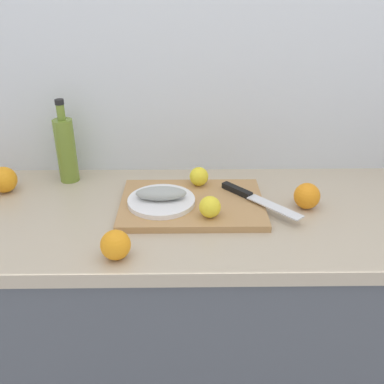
{
  "coord_description": "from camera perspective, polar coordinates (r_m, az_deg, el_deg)",
  "views": [
    {
      "loc": [
        -0.13,
        -1.11,
        1.54
      ],
      "look_at": [
        -0.12,
        0.03,
        0.95
      ],
      "focal_mm": 40.34,
      "sensor_mm": 36.0,
      "label": 1
    }
  ],
  "objects": [
    {
      "name": "back_wall",
      "position": [
        1.47,
        4.63,
        15.95
      ],
      "size": [
        3.2,
        0.05,
        2.5
      ],
      "primitive_type": "cube",
      "color": "silver",
      "rests_on": "ground_plane"
    },
    {
      "name": "kitchen_counter",
      "position": [
        1.56,
        4.55,
        -16.94
      ],
      "size": [
        2.0,
        0.6,
        0.9
      ],
      "color": "#4C5159",
      "rests_on": "ground_plane"
    },
    {
      "name": "cutting_board",
      "position": [
        1.3,
        0.0,
        -1.57
      ],
      "size": [
        0.43,
        0.3,
        0.02
      ],
      "primitive_type": "cube",
      "color": "tan",
      "rests_on": "kitchen_counter"
    },
    {
      "name": "white_plate",
      "position": [
        1.28,
        -4.07,
        -1.19
      ],
      "size": [
        0.2,
        0.2,
        0.01
      ],
      "primitive_type": "cylinder",
      "color": "white",
      "rests_on": "cutting_board"
    },
    {
      "name": "fish_fillet",
      "position": [
        1.27,
        -4.11,
        -0.18
      ],
      "size": [
        0.15,
        0.06,
        0.04
      ],
      "primitive_type": "ellipsoid",
      "color": "#999E99",
      "rests_on": "white_plate"
    },
    {
      "name": "chef_knife",
      "position": [
        1.31,
        7.68,
        -0.53
      ],
      "size": [
        0.22,
        0.23,
        0.02
      ],
      "rotation": [
        0.0,
        0.0,
        -0.84
      ],
      "color": "silver",
      "rests_on": "cutting_board"
    },
    {
      "name": "lemon_0",
      "position": [
        1.38,
        0.92,
        2.07
      ],
      "size": [
        0.06,
        0.06,
        0.06
      ],
      "primitive_type": "sphere",
      "color": "yellow",
      "rests_on": "cutting_board"
    },
    {
      "name": "lemon_1",
      "position": [
        1.2,
        2.38,
        -1.98
      ],
      "size": [
        0.06,
        0.06,
        0.06
      ],
      "primitive_type": "sphere",
      "color": "yellow",
      "rests_on": "cutting_board"
    },
    {
      "name": "olive_oil_bottle",
      "position": [
        1.48,
        -16.32,
        5.5
      ],
      "size": [
        0.06,
        0.06,
        0.28
      ],
      "color": "olive",
      "rests_on": "kitchen_counter"
    },
    {
      "name": "orange_0",
      "position": [
        1.08,
        -10.07,
        -6.9
      ],
      "size": [
        0.08,
        0.08,
        0.08
      ],
      "primitive_type": "sphere",
      "color": "orange",
      "rests_on": "kitchen_counter"
    },
    {
      "name": "orange_1",
      "position": [
        1.33,
        14.95,
        -0.5
      ],
      "size": [
        0.08,
        0.08,
        0.08
      ],
      "primitive_type": "sphere",
      "color": "orange",
      "rests_on": "kitchen_counter"
    },
    {
      "name": "orange_3",
      "position": [
        1.5,
        -23.65,
        1.49
      ],
      "size": [
        0.08,
        0.08,
        0.08
      ],
      "primitive_type": "sphere",
      "color": "orange",
      "rests_on": "kitchen_counter"
    }
  ]
}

